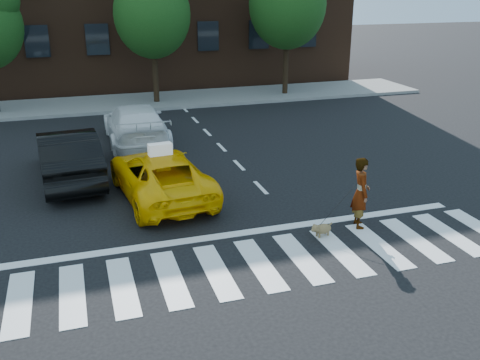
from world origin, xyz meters
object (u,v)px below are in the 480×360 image
Objects in this scene: black_sedan at (68,155)px; woman at (361,193)px; tree_mid at (152,4)px; taxi at (160,175)px; white_suv at (136,125)px; dog at (321,229)px.

woman is at bearing 135.74° from black_sedan.
taxi is at bearing -98.87° from tree_mid.
white_suv is 2.88× the size of woman.
tree_mid is 13.22m from taxi.
woman is at bearing -80.93° from tree_mid.
tree_mid is 11.76m from black_sedan.
black_sedan is 8.39m from dog.
dog is at bearing 129.22° from black_sedan.
tree_mid is 16.86m from dog.
taxi is at bearing 90.06° from white_suv.
dog is (3.28, -9.34, -0.56)m from white_suv.
taxi is 2.63× the size of woman.
tree_mid reaches higher than black_sedan.
tree_mid reaches higher than woman.
tree_mid is at bearing -118.20° from black_sedan.
white_suv is 8.48× the size of dog.
tree_mid is 8.17m from white_suv.
woman is 1.40m from dog.
tree_mid is 11.33× the size of dog.
white_suv reaches higher than taxi.
tree_mid is 1.34× the size of white_suv.
woman is 2.94× the size of dog.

